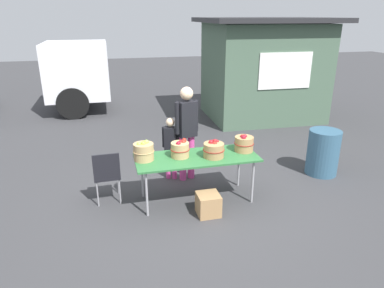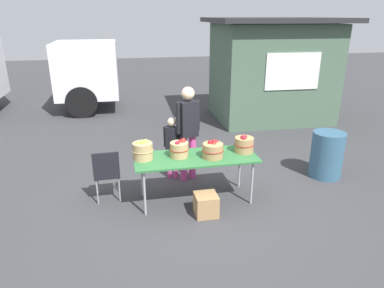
{
  "view_description": "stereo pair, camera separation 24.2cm",
  "coord_description": "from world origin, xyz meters",
  "px_view_note": "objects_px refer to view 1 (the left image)",
  "views": [
    {
      "loc": [
        -1.28,
        -4.84,
        2.82
      ],
      "look_at": [
        0.0,
        0.3,
        0.85
      ],
      "focal_mm": 32.7,
      "sensor_mm": 36.0,
      "label": 1
    },
    {
      "loc": [
        -1.04,
        -4.89,
        2.82
      ],
      "look_at": [
        0.0,
        0.3,
        0.85
      ],
      "focal_mm": 32.7,
      "sensor_mm": 36.0,
      "label": 2
    }
  ],
  "objects_px": {
    "market_table": "(197,159)",
    "folding_chair": "(107,173)",
    "apple_basket_red_0": "(180,149)",
    "trash_barrel": "(323,152)",
    "apple_basket_red_2": "(244,143)",
    "apple_basket_red_1": "(214,149)",
    "produce_crate": "(208,204)",
    "vendor_adult": "(187,127)",
    "child_customer": "(171,144)",
    "apple_basket_green_0": "(144,151)"
  },
  "relations": [
    {
      "from": "market_table",
      "to": "folding_chair",
      "type": "xyz_separation_m",
      "value": [
        -1.37,
        0.26,
        -0.2
      ]
    },
    {
      "from": "apple_basket_red_0",
      "to": "trash_barrel",
      "type": "relative_size",
      "value": 0.36
    },
    {
      "from": "market_table",
      "to": "trash_barrel",
      "type": "height_order",
      "value": "trash_barrel"
    },
    {
      "from": "apple_basket_red_2",
      "to": "folding_chair",
      "type": "bearing_deg",
      "value": 174.39
    },
    {
      "from": "apple_basket_red_1",
      "to": "apple_basket_red_0",
      "type": "bearing_deg",
      "value": 165.43
    },
    {
      "from": "trash_barrel",
      "to": "produce_crate",
      "type": "relative_size",
      "value": 2.56
    },
    {
      "from": "trash_barrel",
      "to": "produce_crate",
      "type": "distance_m",
      "value": 2.63
    },
    {
      "from": "vendor_adult",
      "to": "child_customer",
      "type": "bearing_deg",
      "value": -31.01
    },
    {
      "from": "apple_basket_red_1",
      "to": "trash_barrel",
      "type": "bearing_deg",
      "value": 11.8
    },
    {
      "from": "apple_basket_green_0",
      "to": "folding_chair",
      "type": "xyz_separation_m",
      "value": [
        -0.57,
        0.19,
        -0.38
      ]
    },
    {
      "from": "child_customer",
      "to": "apple_basket_green_0",
      "type": "bearing_deg",
      "value": 77.39
    },
    {
      "from": "apple_basket_red_2",
      "to": "market_table",
      "type": "bearing_deg",
      "value": -176.4
    },
    {
      "from": "folding_chair",
      "to": "trash_barrel",
      "type": "distance_m",
      "value": 3.9
    },
    {
      "from": "apple_basket_green_0",
      "to": "folding_chair",
      "type": "height_order",
      "value": "apple_basket_green_0"
    },
    {
      "from": "apple_basket_red_2",
      "to": "child_customer",
      "type": "height_order",
      "value": "child_customer"
    },
    {
      "from": "apple_basket_red_0",
      "to": "produce_crate",
      "type": "bearing_deg",
      "value": -60.16
    },
    {
      "from": "market_table",
      "to": "vendor_adult",
      "type": "height_order",
      "value": "vendor_adult"
    },
    {
      "from": "child_customer",
      "to": "trash_barrel",
      "type": "xyz_separation_m",
      "value": [
        2.77,
        -0.47,
        -0.25
      ]
    },
    {
      "from": "apple_basket_green_0",
      "to": "produce_crate",
      "type": "xyz_separation_m",
      "value": [
        0.86,
        -0.54,
        -0.73
      ]
    },
    {
      "from": "apple_basket_green_0",
      "to": "trash_barrel",
      "type": "xyz_separation_m",
      "value": [
        3.33,
        0.33,
        -0.47
      ]
    },
    {
      "from": "apple_basket_red_0",
      "to": "vendor_adult",
      "type": "xyz_separation_m",
      "value": [
        0.28,
        0.74,
        0.12
      ]
    },
    {
      "from": "apple_basket_red_0",
      "to": "folding_chair",
      "type": "xyz_separation_m",
      "value": [
        -1.13,
        0.21,
        -0.37
      ]
    },
    {
      "from": "apple_basket_red_0",
      "to": "apple_basket_red_1",
      "type": "distance_m",
      "value": 0.51
    },
    {
      "from": "apple_basket_green_0",
      "to": "child_customer",
      "type": "height_order",
      "value": "child_customer"
    },
    {
      "from": "vendor_adult",
      "to": "folding_chair",
      "type": "relative_size",
      "value": 1.96
    },
    {
      "from": "apple_basket_green_0",
      "to": "produce_crate",
      "type": "relative_size",
      "value": 0.98
    },
    {
      "from": "market_table",
      "to": "apple_basket_red_0",
      "type": "height_order",
      "value": "apple_basket_red_0"
    },
    {
      "from": "child_customer",
      "to": "produce_crate",
      "type": "height_order",
      "value": "child_customer"
    },
    {
      "from": "vendor_adult",
      "to": "trash_barrel",
      "type": "distance_m",
      "value": 2.59
    },
    {
      "from": "apple_basket_green_0",
      "to": "apple_basket_red_2",
      "type": "distance_m",
      "value": 1.6
    },
    {
      "from": "folding_chair",
      "to": "apple_basket_red_2",
      "type": "bearing_deg",
      "value": 172.42
    },
    {
      "from": "apple_basket_green_0",
      "to": "folding_chair",
      "type": "distance_m",
      "value": 0.71
    },
    {
      "from": "market_table",
      "to": "apple_basket_green_0",
      "type": "distance_m",
      "value": 0.83
    },
    {
      "from": "folding_chair",
      "to": "market_table",
      "type": "bearing_deg",
      "value": 167.19
    },
    {
      "from": "market_table",
      "to": "trash_barrel",
      "type": "xyz_separation_m",
      "value": [
        2.53,
        0.4,
        -0.28
      ]
    },
    {
      "from": "apple_basket_red_1",
      "to": "vendor_adult",
      "type": "height_order",
      "value": "vendor_adult"
    },
    {
      "from": "vendor_adult",
      "to": "child_customer",
      "type": "xyz_separation_m",
      "value": [
        -0.28,
        0.08,
        -0.32
      ]
    },
    {
      "from": "apple_basket_red_1",
      "to": "child_customer",
      "type": "height_order",
      "value": "child_customer"
    },
    {
      "from": "market_table",
      "to": "apple_basket_red_0",
      "type": "bearing_deg",
      "value": 166.98
    },
    {
      "from": "trash_barrel",
      "to": "apple_basket_green_0",
      "type": "bearing_deg",
      "value": -174.32
    },
    {
      "from": "apple_basket_green_0",
      "to": "market_table",
      "type": "bearing_deg",
      "value": -5.05
    },
    {
      "from": "apple_basket_green_0",
      "to": "trash_barrel",
      "type": "relative_size",
      "value": 0.38
    },
    {
      "from": "folding_chair",
      "to": "apple_basket_green_0",
      "type": "bearing_deg",
      "value": 159.34
    },
    {
      "from": "apple_basket_green_0",
      "to": "vendor_adult",
      "type": "height_order",
      "value": "vendor_adult"
    },
    {
      "from": "apple_basket_red_2",
      "to": "folding_chair",
      "type": "distance_m",
      "value": 2.21
    },
    {
      "from": "folding_chair",
      "to": "produce_crate",
      "type": "relative_size",
      "value": 2.61
    },
    {
      "from": "apple_basket_green_0",
      "to": "trash_barrel",
      "type": "height_order",
      "value": "apple_basket_green_0"
    },
    {
      "from": "market_table",
      "to": "child_customer",
      "type": "distance_m",
      "value": 0.9
    },
    {
      "from": "apple_basket_green_0",
      "to": "child_customer",
      "type": "distance_m",
      "value": 1.0
    },
    {
      "from": "apple_basket_red_0",
      "to": "trash_barrel",
      "type": "bearing_deg",
      "value": 7.1
    }
  ]
}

